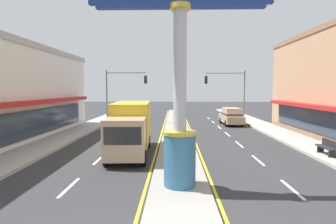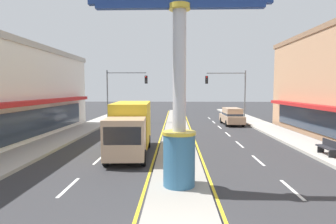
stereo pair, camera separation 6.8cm
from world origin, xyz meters
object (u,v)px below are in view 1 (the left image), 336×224
object	(u,v)px
box_truck_far_right_lane	(131,126)
street_bench	(327,147)
district_sign	(180,83)
traffic_light_left_side	(121,87)
sedan_near_right_lane	(124,116)
traffic_light_right_side	(230,87)
suv_near_left_lane	(231,116)

from	to	relation	value
box_truck_far_right_lane	street_bench	size ratio (longest dim) A/B	4.38
district_sign	traffic_light_left_side	size ratio (longest dim) A/B	1.35
district_sign	sedan_near_right_lane	bearing A→B (deg)	106.31
district_sign	traffic_light_right_side	distance (m)	23.03
street_bench	district_sign	bearing A→B (deg)	-149.63
suv_near_left_lane	street_bench	xyz separation A→B (m)	(2.51, -14.47, -0.34)
box_truck_far_right_lane	suv_near_left_lane	world-z (taller)	box_truck_far_right_lane
traffic_light_left_side	traffic_light_right_side	distance (m)	12.89
sedan_near_right_lane	traffic_light_left_side	bearing A→B (deg)	147.85
sedan_near_right_lane	street_bench	bearing A→B (deg)	-47.08
traffic_light_left_side	suv_near_left_lane	xyz separation A→B (m)	(12.57, -1.62, -3.26)
traffic_light_right_side	box_truck_far_right_lane	xyz separation A→B (m)	(-9.35, -16.12, -2.55)
traffic_light_left_side	suv_near_left_lane	world-z (taller)	traffic_light_left_side
street_bench	traffic_light_left_side	bearing A→B (deg)	133.15
traffic_light_right_side	street_bench	xyz separation A→B (m)	(2.23, -17.04, -3.60)
district_sign	traffic_light_left_side	distance (m)	22.12
traffic_light_left_side	suv_near_left_lane	bearing A→B (deg)	-7.34
sedan_near_right_lane	suv_near_left_lane	xyz separation A→B (m)	(12.29, -1.44, 0.20)
sedan_near_right_lane	box_truck_far_right_lane	world-z (taller)	box_truck_far_right_lane
sedan_near_right_lane	street_bench	world-z (taller)	sedan_near_right_lane
traffic_light_left_side	box_truck_far_right_lane	distance (m)	15.79
district_sign	traffic_light_left_side	bearing A→B (deg)	106.89
district_sign	street_bench	size ratio (longest dim) A/B	5.23
box_truck_far_right_lane	suv_near_left_lane	distance (m)	16.33
suv_near_left_lane	street_bench	bearing A→B (deg)	-80.15
district_sign	box_truck_far_right_lane	size ratio (longest dim) A/B	1.19
box_truck_far_right_lane	traffic_light_right_side	bearing A→B (deg)	59.88
suv_near_left_lane	traffic_light_left_side	bearing A→B (deg)	172.66
traffic_light_left_side	sedan_near_right_lane	bearing A→B (deg)	-32.15
traffic_light_right_side	box_truck_far_right_lane	world-z (taller)	traffic_light_right_side
district_sign	sedan_near_right_lane	world-z (taller)	district_sign
sedan_near_right_lane	box_truck_far_right_lane	bearing A→B (deg)	-77.90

